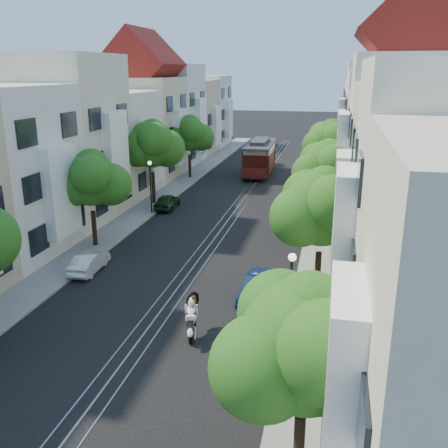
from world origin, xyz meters
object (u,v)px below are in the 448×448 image
Objects in this scene: tree_e_b at (323,210)px; parked_car_w_far at (167,201)px; tree_e_c at (328,169)px; parked_car_e_mid at (259,287)px; tree_e_a at (307,349)px; tree_w_b at (91,180)px; parked_car_w_mid at (89,262)px; tree_w_d at (190,134)px; tree_e_d at (331,143)px; parked_car_e_far at (300,225)px; cable_car at (260,156)px; sportbike_rider at (191,316)px; lamp_west at (150,179)px; tree_w_c at (152,145)px; lamp_east at (291,288)px.

tree_e_b is 1.84× the size of parked_car_w_far.
parked_car_e_mid is (-2.86, -11.39, -3.96)m from tree_e_c.
tree_w_b is at bearing 130.27° from tree_e_a.
tree_e_c is 1.91× the size of parked_car_w_mid.
tree_w_d is 12.91m from parked_car_w_far.
tree_e_d is 1.60× the size of parked_car_e_far.
parked_car_e_far is (-1.66, -0.21, -4.00)m from tree_e_c.
tree_e_c is 21.16m from cable_car.
tree_e_c reaches higher than parked_car_w_mid.
sportbike_rider is 0.59× the size of parked_car_w_far.
sportbike_rider is (8.40, -17.67, -1.88)m from lamp_west.
tree_e_d is (0.00, 22.00, 0.13)m from tree_e_b.
tree_w_c is at bearing 155.05° from parked_car_e_far.
parked_car_w_mid is (-12.86, -9.94, -4.04)m from tree_e_c.
tree_e_a reaches higher than parked_car_e_far.
tree_e_b is 1.71× the size of parked_car_e_mid.
sportbike_rider reaches higher than parked_car_e_mid.
parked_car_e_far is at bearing -141.72° from parked_car_w_mid.
tree_w_b is 13.28m from parked_car_e_mid.
tree_e_b is at bearing -77.65° from cable_car.
tree_w_c is at bearing 101.78° from sportbike_rider.
tree_w_d is at bearing 90.00° from tree_w_c.
cable_car is at bearing 131.40° from tree_e_d.
parked_car_e_far is at bearing -51.84° from tree_w_d.
tree_w_c is at bearing 131.99° from tree_e_b.
parked_car_w_mid is (-11.20, -9.73, -0.03)m from parked_car_e_far.
tree_e_c is at bearing 82.16° from parked_car_e_mid.
tree_e_a is at bearing -67.29° from sportbike_rider.
lamp_west is 17.30m from parked_car_e_mid.
parked_car_w_mid is at bearing -84.12° from tree_w_c.
tree_e_b is 1.03× the size of tree_e_c.
parked_car_w_far is (-10.00, 15.21, -0.03)m from parked_car_e_mid.
tree_w_b reaches higher than parked_car_e_mid.
lamp_east is at bearing -57.35° from tree_w_c.
lamp_west reaches higher than cable_car.
parked_car_w_far is (-12.86, 26.82, -3.78)m from tree_e_a.
parked_car_w_mid is (-10.00, 1.45, -0.08)m from parked_car_e_mid.
tree_e_b is 0.98× the size of tree_e_d.
tree_w_d is 1.67× the size of parked_car_e_mid.
tree_e_b reaches higher than lamp_west.
tree_w_b is 14.50m from parked_car_e_far.
tree_w_c is at bearing 90.00° from tree_w_b.
sportbike_rider reaches higher than parked_car_e_far.
cable_car is at bearing 75.06° from tree_w_b.
tree_w_c is (-14.40, 5.00, 0.47)m from tree_e_c.
tree_e_c reaches higher than lamp_west.
lamp_east reaches higher than parked_car_w_far.
tree_w_c is (-14.40, 28.00, 0.67)m from tree_e_a.
tree_w_d is 1.80× the size of parked_car_w_far.
tree_w_d is 8.12m from cable_car.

